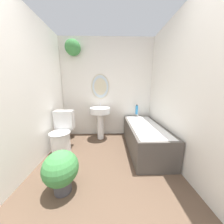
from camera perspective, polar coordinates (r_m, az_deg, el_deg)
wall_back at (r=2.91m, az=-4.34°, el=13.47°), size 2.35×0.34×2.40m
wall_left at (r=2.05m, az=-37.94°, el=8.50°), size 0.06×2.60×2.40m
wall_right at (r=1.98m, az=32.42°, el=9.13°), size 0.06×2.60×2.40m
toilet at (r=2.45m, az=-23.98°, el=-10.46°), size 0.38×0.54×0.79m
pedestal_sink at (r=2.71m, az=-6.02°, el=-2.06°), size 0.48×0.48×0.88m
bathtub at (r=2.44m, az=16.13°, el=-11.81°), size 0.65×1.46×0.59m
shampoo_bottle at (r=2.87m, az=12.43°, el=1.14°), size 0.06×0.06×0.24m
potted_plant at (r=1.61m, az=-24.48°, el=-25.04°), size 0.41×0.41×0.53m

